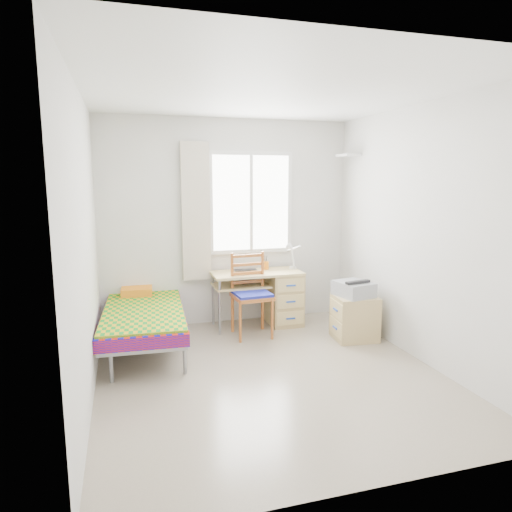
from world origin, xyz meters
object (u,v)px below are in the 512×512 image
(bed, at_px, (143,313))
(desk, at_px, (278,295))
(chair, at_px, (251,289))
(cabinet, at_px, (354,318))
(printer, at_px, (354,288))

(bed, xyz_separation_m, desk, (1.70, 0.34, -0.00))
(chair, distance_m, cabinet, 1.25)
(desk, xyz_separation_m, cabinet, (0.67, -0.79, -0.13))
(bed, relative_size, cabinet, 3.64)
(cabinet, height_order, printer, printer)
(desk, bearing_deg, bed, -168.79)
(bed, bearing_deg, cabinet, -7.37)
(chair, relative_size, cabinet, 1.93)
(printer, bearing_deg, bed, 158.33)
(desk, height_order, printer, desk)
(chair, bearing_deg, desk, 28.76)
(cabinet, distance_m, printer, 0.35)
(bed, distance_m, printer, 2.41)
(bed, distance_m, desk, 1.74)
(bed, height_order, desk, bed)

